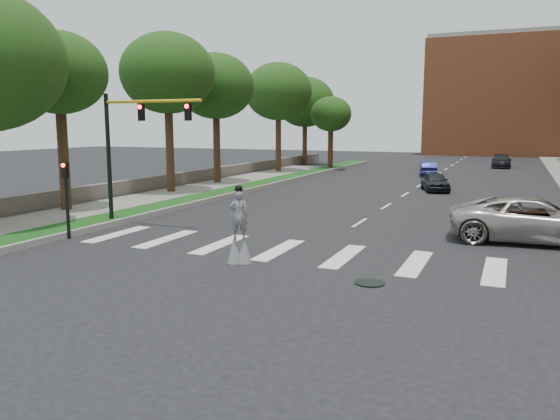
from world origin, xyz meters
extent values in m
plane|color=black|center=(0.00, 0.00, 0.00)|extent=(160.00, 160.00, 0.00)
cube|color=#123F12|center=(-11.50, 20.00, 0.12)|extent=(2.00, 60.00, 0.25)
cube|color=gray|center=(-10.45, 20.00, 0.14)|extent=(0.20, 60.00, 0.28)
cube|color=slate|center=(-14.50, 10.00, 0.09)|extent=(4.00, 60.00, 0.18)
cube|color=#58534C|center=(-17.00, 22.00, 0.55)|extent=(0.50, 56.00, 1.10)
cylinder|color=black|center=(3.00, -2.00, 0.02)|extent=(0.90, 0.90, 0.04)
cube|color=#BE643B|center=(6.00, 78.00, 9.00)|extent=(26.00, 14.00, 18.00)
cylinder|color=black|center=(-11.00, 3.00, 3.10)|extent=(0.20, 0.20, 6.20)
cylinder|color=gold|center=(-8.40, 3.00, 5.80)|extent=(5.20, 0.14, 0.14)
cube|color=black|center=(-9.00, 3.00, 5.30)|extent=(0.28, 0.18, 0.75)
cylinder|color=#FF0C0C|center=(-9.00, 2.90, 5.55)|extent=(0.18, 0.06, 0.18)
cube|color=black|center=(-6.50, 3.00, 5.30)|extent=(0.28, 0.18, 0.75)
cylinder|color=#FF0C0C|center=(-6.50, 2.90, 5.55)|extent=(0.18, 0.06, 0.18)
cylinder|color=black|center=(-10.30, -0.50, 1.50)|extent=(0.14, 0.14, 3.00)
cube|color=black|center=(-10.30, -0.50, 2.90)|extent=(0.25, 0.16, 0.65)
cylinder|color=#FF0C0C|center=(-10.30, -0.60, 3.10)|extent=(0.16, 0.05, 0.16)
cylinder|color=#372216|center=(-1.63, -1.26, 0.42)|extent=(0.07, 0.07, 0.83)
cylinder|color=#372216|center=(-1.93, -1.38, 0.42)|extent=(0.07, 0.07, 0.83)
cone|color=slate|center=(-1.63, -1.26, 0.52)|extent=(0.52, 0.52, 1.04)
cone|color=slate|center=(-1.93, -1.38, 0.52)|extent=(0.52, 0.52, 1.04)
imported|color=slate|center=(-1.78, -1.32, 1.69)|extent=(0.73, 0.62, 1.71)
sphere|color=black|center=(-1.78, -1.32, 2.60)|extent=(0.26, 0.26, 0.26)
cylinder|color=black|center=(-1.78, -1.32, 2.55)|extent=(0.34, 0.34, 0.02)
cube|color=yellow|center=(-1.84, -1.19, 2.16)|extent=(0.22, 0.05, 0.10)
imported|color=#ADABA4|center=(7.72, 6.44, 0.93)|extent=(6.83, 3.45, 1.85)
imported|color=black|center=(1.59, 22.87, 0.69)|extent=(2.80, 4.36, 1.38)
imported|color=#15174B|center=(-0.63, 34.84, 0.68)|extent=(2.21, 4.30, 1.35)
imported|color=black|center=(5.43, 48.47, 0.72)|extent=(2.11, 5.03, 1.45)
cylinder|color=#372216|center=(-15.62, 4.80, 3.10)|extent=(0.56, 0.56, 6.20)
ellipsoid|color=#153510|center=(-15.62, 4.80, 7.48)|extent=(5.12, 5.12, 4.35)
cylinder|color=#372216|center=(-15.09, 13.96, 3.30)|extent=(0.56, 0.56, 6.61)
ellipsoid|color=#153510|center=(-15.09, 13.96, 8.21)|extent=(6.39, 6.39, 5.43)
cylinder|color=#372216|center=(-15.15, 20.53, 3.13)|extent=(0.56, 0.56, 6.25)
ellipsoid|color=#153510|center=(-15.15, 20.53, 7.76)|extent=(6.04, 6.04, 5.14)
cylinder|color=#372216|center=(-14.97, 32.49, 3.17)|extent=(0.56, 0.56, 6.35)
ellipsoid|color=#153510|center=(-14.97, 32.49, 8.00)|extent=(6.63, 6.63, 5.64)
cylinder|color=#372216|center=(-16.28, 43.38, 2.85)|extent=(0.56, 0.56, 5.70)
ellipsoid|color=#153510|center=(-16.28, 43.38, 7.42)|extent=(6.90, 6.90, 5.87)
cylinder|color=#372216|center=(-11.24, 37.77, 2.41)|extent=(0.56, 0.56, 4.81)
ellipsoid|color=#153510|center=(-11.24, 37.77, 5.89)|extent=(4.32, 4.32, 3.67)
camera|label=1|loc=(6.81, -17.71, 4.74)|focal=35.00mm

